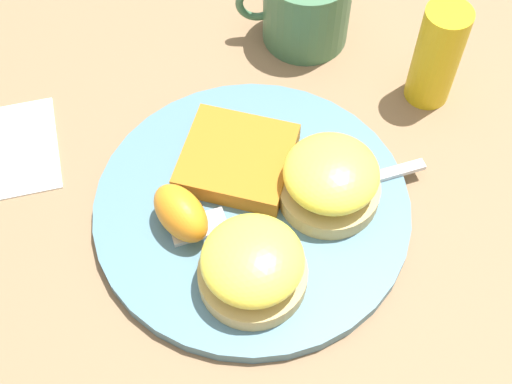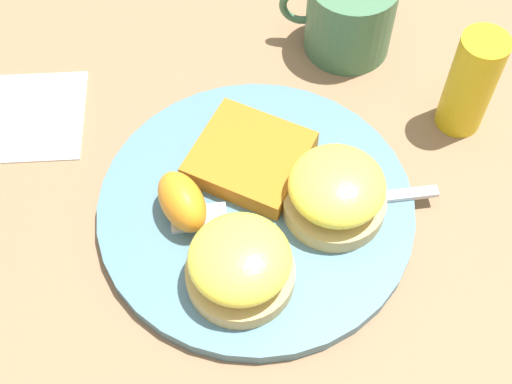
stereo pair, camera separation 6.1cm
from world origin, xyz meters
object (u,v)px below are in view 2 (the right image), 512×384
object	(u,v)px
hashbrown_patty	(250,157)
fork	(287,208)
sandwich_benedict_right	(336,192)
sandwich_benedict_left	(246,265)
orange_wedge	(182,202)
cup	(349,16)
condiment_bottle	(471,83)

from	to	relation	value
hashbrown_patty	fork	size ratio (longest dim) A/B	0.42
sandwich_benedict_right	hashbrown_patty	xyz separation A→B (m)	(0.08, -0.03, -0.02)
sandwich_benedict_left	orange_wedge	distance (m)	0.08
orange_wedge	fork	distance (m)	0.09
sandwich_benedict_right	fork	distance (m)	0.05
orange_wedge	fork	size ratio (longest dim) A/B	0.26
sandwich_benedict_right	hashbrown_patty	bearing A→B (deg)	-23.26
orange_wedge	cup	size ratio (longest dim) A/B	0.51
sandwich_benedict_left	sandwich_benedict_right	size ratio (longest dim) A/B	1.00
fork	condiment_bottle	size ratio (longest dim) A/B	2.13
sandwich_benedict_left	condiment_bottle	size ratio (longest dim) A/B	0.83
fork	cup	size ratio (longest dim) A/B	1.97
cup	sandwich_benedict_left	bearing A→B (deg)	80.06
hashbrown_patty	orange_wedge	size ratio (longest dim) A/B	1.61
orange_wedge	cup	distance (m)	0.27
sandwich_benedict_left	cup	world-z (taller)	cup
fork	orange_wedge	bearing A→B (deg)	13.58
sandwich_benedict_left	fork	xyz separation A→B (m)	(-0.02, -0.07, -0.02)
fork	hashbrown_patty	bearing A→B (deg)	-46.31
orange_wedge	cup	bearing A→B (deg)	-115.70
sandwich_benedict_right	hashbrown_patty	size ratio (longest dim) A/B	0.93
sandwich_benedict_right	orange_wedge	bearing A→B (deg)	13.03
cup	orange_wedge	bearing A→B (deg)	64.30
sandwich_benedict_left	fork	world-z (taller)	sandwich_benedict_left
cup	sandwich_benedict_right	bearing A→B (deg)	92.98
sandwich_benedict_left	orange_wedge	world-z (taller)	sandwich_benedict_left
sandwich_benedict_right	fork	world-z (taller)	sandwich_benedict_right
sandwich_benedict_right	condiment_bottle	xyz separation A→B (m)	(-0.11, -0.13, 0.01)
sandwich_benedict_right	hashbrown_patty	world-z (taller)	sandwich_benedict_right
sandwich_benedict_right	fork	xyz separation A→B (m)	(0.04, 0.01, -0.02)
hashbrown_patty	fork	xyz separation A→B (m)	(-0.04, 0.04, -0.01)
fork	sandwich_benedict_right	bearing A→B (deg)	-168.20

